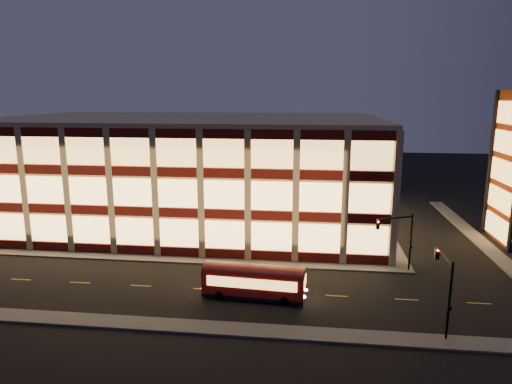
# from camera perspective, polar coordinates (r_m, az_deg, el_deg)

# --- Properties ---
(ground) EXTENTS (200.00, 200.00, 0.00)m
(ground) POSITION_cam_1_polar(r_m,az_deg,el_deg) (49.26, -9.48, -8.82)
(ground) COLOR black
(ground) RESTS_ON ground
(sidewalk_office_south) EXTENTS (54.00, 2.00, 0.15)m
(sidewalk_office_south) POSITION_cam_1_polar(r_m,az_deg,el_deg) (51.02, -12.43, -8.11)
(sidewalk_office_south) COLOR #514F4C
(sidewalk_office_south) RESTS_ON ground
(sidewalk_office_east) EXTENTS (2.00, 30.00, 0.15)m
(sidewalk_office_east) POSITION_cam_1_polar(r_m,az_deg,el_deg) (64.18, 15.29, -4.05)
(sidewalk_office_east) COLOR #514F4C
(sidewalk_office_east) RESTS_ON ground
(sidewalk_tower_west) EXTENTS (2.00, 30.00, 0.15)m
(sidewalk_tower_west) POSITION_cam_1_polar(r_m,az_deg,el_deg) (66.71, 24.70, -4.14)
(sidewalk_tower_west) COLOR #514F4C
(sidewalk_tower_west) RESTS_ON ground
(sidewalk_near) EXTENTS (100.00, 2.00, 0.15)m
(sidewalk_near) POSITION_cam_1_polar(r_m,az_deg,el_deg) (38.04, -15.19, -15.52)
(sidewalk_near) COLOR #514F4C
(sidewalk_near) RESTS_ON ground
(office_building) EXTENTS (50.45, 30.45, 14.50)m
(office_building) POSITION_cam_1_polar(r_m,az_deg,el_deg) (63.95, -7.97, 2.80)
(office_building) COLOR tan
(office_building) RESTS_ON ground
(traffic_signal_far) EXTENTS (3.79, 1.87, 6.00)m
(traffic_signal_far) POSITION_cam_1_polar(r_m,az_deg,el_deg) (47.07, 17.44, -4.93)
(traffic_signal_far) COLOR black
(traffic_signal_far) RESTS_ON ground
(traffic_signal_near) EXTENTS (0.32, 4.45, 6.00)m
(traffic_signal_near) POSITION_cam_1_polar(r_m,az_deg,el_deg) (36.98, 22.54, -9.97)
(traffic_signal_near) COLOR black
(traffic_signal_near) RESTS_ON ground
(trolley_bus) EXTENTS (9.00, 2.90, 3.00)m
(trolley_bus) POSITION_cam_1_polar(r_m,az_deg,el_deg) (40.35, -0.28, -10.92)
(trolley_bus) COLOR #A00D08
(trolley_bus) RESTS_ON ground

